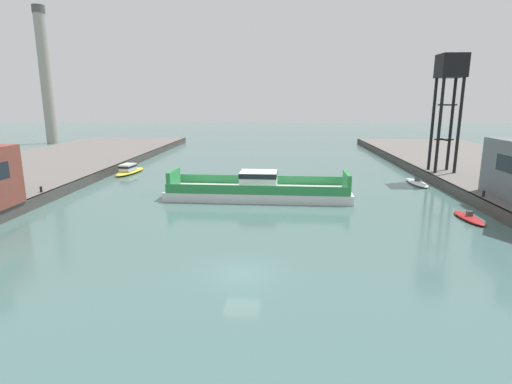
% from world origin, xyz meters
% --- Properties ---
extents(ground_plane, '(400.00, 400.00, 0.00)m').
position_xyz_m(ground_plane, '(0.00, 0.00, 0.00)').
color(ground_plane, '#476B66').
extents(chain_ferry, '(22.68, 7.31, 3.30)m').
position_xyz_m(chain_ferry, '(-0.01, 22.96, 1.02)').
color(chain_ferry, silver).
rests_on(chain_ferry, ground).
extents(moored_boat_near_left, '(3.48, 8.58, 1.65)m').
position_xyz_m(moored_boat_near_left, '(-22.32, 38.86, 0.61)').
color(moored_boat_near_left, yellow).
rests_on(moored_boat_near_left, ground).
extents(moored_boat_near_right, '(2.26, 6.99, 0.93)m').
position_xyz_m(moored_boat_near_right, '(22.51, 32.71, 0.22)').
color(moored_boat_near_right, white).
rests_on(moored_boat_near_right, ground).
extents(moored_boat_mid_left, '(1.97, 5.41, 0.93)m').
position_xyz_m(moored_boat_mid_left, '(21.76, 14.49, 0.23)').
color(moored_boat_mid_left, red).
rests_on(moored_boat_mid_left, ground).
extents(crane_tower, '(3.60, 3.60, 16.98)m').
position_xyz_m(crane_tower, '(27.03, 36.02, 14.95)').
color(crane_tower, black).
rests_on(crane_tower, quay_right).
extents(bollard_left_far, '(0.32, 0.32, 0.71)m').
position_xyz_m(bollard_left_far, '(-25.24, 18.61, 1.75)').
color(bollard_left_far, black).
rests_on(bollard_left_far, quay_left).
extents(bollard_right_far, '(0.32, 0.32, 0.71)m').
position_xyz_m(bollard_right_far, '(25.24, 19.14, 1.75)').
color(bollard_right_far, black).
rests_on(bollard_right_far, quay_right).
extents(smokestack_distant_a, '(3.27, 3.27, 36.57)m').
position_xyz_m(smokestack_distant_a, '(-61.79, 85.78, 19.32)').
color(smokestack_distant_a, '#9E998E').
rests_on(smokestack_distant_a, ground).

